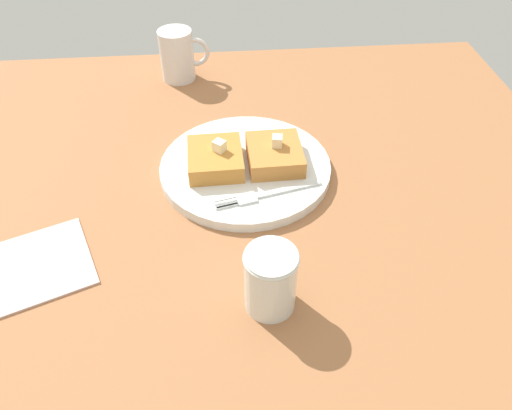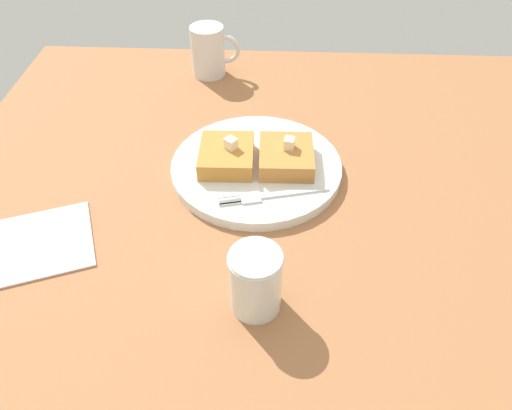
% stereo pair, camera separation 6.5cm
% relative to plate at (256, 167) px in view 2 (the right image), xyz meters
% --- Properties ---
extents(table_surface, '(1.01, 1.01, 0.03)m').
position_rel_plate_xyz_m(table_surface, '(0.02, -0.09, -0.02)').
color(table_surface, '#9A633D').
rests_on(table_surface, ground).
extents(plate, '(0.26, 0.26, 0.02)m').
position_rel_plate_xyz_m(plate, '(0.00, 0.00, 0.00)').
color(plate, silver).
rests_on(plate, table_surface).
extents(toast_slice_left, '(0.08, 0.09, 0.03)m').
position_rel_plate_xyz_m(toast_slice_left, '(-0.05, -0.00, 0.02)').
color(toast_slice_left, '#BD7A31').
rests_on(toast_slice_left, plate).
extents(toast_slice_middle, '(0.08, 0.09, 0.03)m').
position_rel_plate_xyz_m(toast_slice_middle, '(0.05, 0.00, 0.02)').
color(toast_slice_middle, '#BB7837').
rests_on(toast_slice_middle, plate).
extents(butter_pat_primary, '(0.02, 0.02, 0.02)m').
position_rel_plate_xyz_m(butter_pat_primary, '(-0.04, 0.00, 0.04)').
color(butter_pat_primary, '#F8EFC5').
rests_on(butter_pat_primary, toast_slice_left).
extents(butter_pat_secondary, '(0.02, 0.02, 0.02)m').
position_rel_plate_xyz_m(butter_pat_secondary, '(0.05, 0.00, 0.04)').
color(butter_pat_secondary, beige).
rests_on(butter_pat_secondary, toast_slice_middle).
extents(fork, '(0.16, 0.05, 0.00)m').
position_rel_plate_xyz_m(fork, '(0.02, -0.08, 0.01)').
color(fork, silver).
rests_on(fork, plate).
extents(syrup_jar, '(0.06, 0.06, 0.09)m').
position_rel_plate_xyz_m(syrup_jar, '(0.01, -0.25, 0.03)').
color(syrup_jar, '#492108').
rests_on(syrup_jar, table_surface).
extents(napkin, '(0.19, 0.17, 0.00)m').
position_rel_plate_xyz_m(napkin, '(-0.29, -0.17, -0.01)').
color(napkin, beige).
rests_on(napkin, table_surface).
extents(coffee_mug, '(0.10, 0.06, 0.10)m').
position_rel_plate_xyz_m(coffee_mug, '(-0.11, 0.30, 0.04)').
color(coffee_mug, silver).
rests_on(coffee_mug, table_surface).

